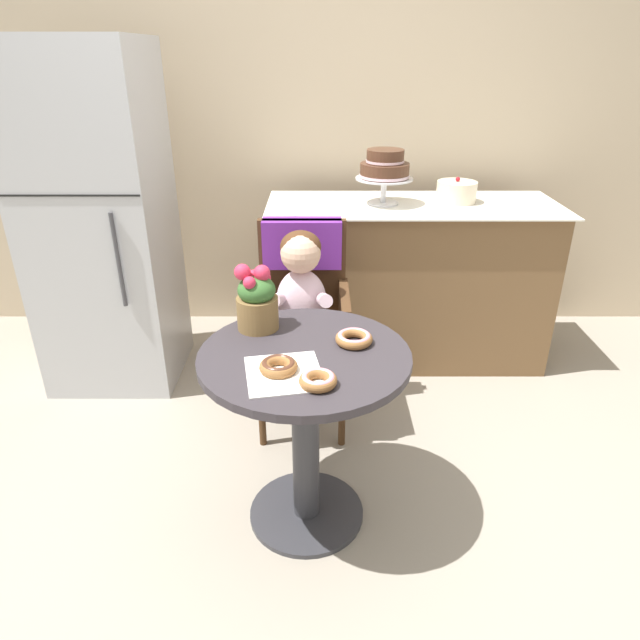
{
  "coord_description": "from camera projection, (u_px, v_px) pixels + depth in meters",
  "views": [
    {
      "loc": [
        0.05,
        -1.63,
        1.63
      ],
      "look_at": [
        0.05,
        0.15,
        0.77
      ],
      "focal_mm": 31.25,
      "sensor_mm": 36.0,
      "label": 1
    }
  ],
  "objects": [
    {
      "name": "flower_vase",
      "position": [
        258.0,
        300.0,
        1.99
      ],
      "size": [
        0.15,
        0.15,
        0.25
      ],
      "color": "brown",
      "rests_on": "cafe_table"
    },
    {
      "name": "donut_front",
      "position": [
        319.0,
        380.0,
        1.67
      ],
      "size": [
        0.12,
        0.12,
        0.04
      ],
      "color": "#936033",
      "rests_on": "cafe_table"
    },
    {
      "name": "display_counter",
      "position": [
        408.0,
        282.0,
        3.15
      ],
      "size": [
        1.56,
        0.62,
        0.9
      ],
      "color": "brown",
      "rests_on": "ground"
    },
    {
      "name": "refrigerator",
      "position": [
        102.0,
        224.0,
        2.8
      ],
      "size": [
        0.64,
        0.63,
        1.7
      ],
      "color": "#B7BABF",
      "rests_on": "ground"
    },
    {
      "name": "back_wall",
      "position": [
        312.0,
        105.0,
        3.26
      ],
      "size": [
        4.8,
        0.1,
        2.7
      ],
      "primitive_type": "cube",
      "color": "#C1AD8E",
      "rests_on": "ground"
    },
    {
      "name": "paper_napkin",
      "position": [
        285.0,
        373.0,
        1.74
      ],
      "size": [
        0.27,
        0.29,
        0.0
      ],
      "primitive_type": "cube",
      "rotation": [
        0.0,
        0.0,
        0.18
      ],
      "color": "white",
      "rests_on": "cafe_table"
    },
    {
      "name": "seated_child",
      "position": [
        302.0,
        298.0,
        2.38
      ],
      "size": [
        0.27,
        0.32,
        0.73
      ],
      "color": "silver",
      "rests_on": "ground"
    },
    {
      "name": "donut_side",
      "position": [
        279.0,
        366.0,
        1.75
      ],
      "size": [
        0.12,
        0.12,
        0.04
      ],
      "color": "#936033",
      "rests_on": "cafe_table"
    },
    {
      "name": "ground_plane",
      "position": [
        307.0,
        514.0,
        2.18
      ],
      "size": [
        8.0,
        8.0,
        0.0
      ],
      "primitive_type": "plane",
      "color": "gray"
    },
    {
      "name": "cafe_table",
      "position": [
        306.0,
        405.0,
        1.96
      ],
      "size": [
        0.72,
        0.72,
        0.72
      ],
      "color": "#332D33",
      "rests_on": "ground"
    },
    {
      "name": "wicker_chair",
      "position": [
        303.0,
        292.0,
        2.54
      ],
      "size": [
        0.42,
        0.45,
        0.95
      ],
      "rotation": [
        0.0,
        0.0,
        0.0
      ],
      "color": "#472D19",
      "rests_on": "ground"
    },
    {
      "name": "donut_mid",
      "position": [
        355.0,
        338.0,
        1.92
      ],
      "size": [
        0.13,
        0.13,
        0.04
      ],
      "color": "#936033",
      "rests_on": "cafe_table"
    },
    {
      "name": "tiered_cake_stand",
      "position": [
        385.0,
        169.0,
        2.88
      ],
      "size": [
        0.3,
        0.3,
        0.28
      ],
      "color": "silver",
      "rests_on": "display_counter"
    },
    {
      "name": "round_layer_cake",
      "position": [
        457.0,
        192.0,
        2.97
      ],
      "size": [
        0.21,
        0.21,
        0.13
      ],
      "color": "beige",
      "rests_on": "display_counter"
    }
  ]
}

